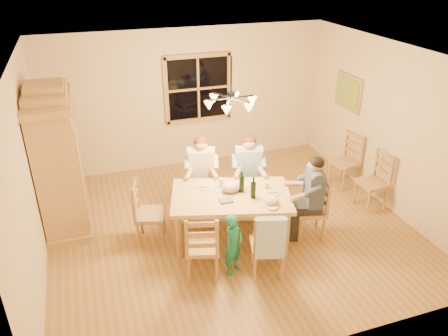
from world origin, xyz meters
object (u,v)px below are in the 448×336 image
object	(u,v)px
wine_bottle_a	(242,182)
chair_spare_front	(371,191)
chair_end_right	(310,219)
chair_far_left	(202,194)
chandelier	(231,101)
chair_near_right	(267,254)
chair_far_right	(248,193)
child	(233,245)
adult_plaid_man	(249,164)
adult_slate_man	(313,188)
chair_near_left	(203,256)
adult_woman	(201,165)
dining_table	(231,201)
chair_spare_back	(344,170)
wine_bottle_b	(253,187)
armoire	(59,164)
chair_end_left	(151,223)

from	to	relation	value
wine_bottle_a	chair_spare_front	distance (m)	2.44
chair_end_right	chair_spare_front	size ratio (longest dim) A/B	1.00
chair_far_left	chandelier	bearing A→B (deg)	130.00
chair_near_right	wine_bottle_a	xyz separation A→B (m)	(-0.02, 0.94, 0.62)
chandelier	chair_far_right	bearing A→B (deg)	42.06
chair_near_right	child	size ratio (longest dim) A/B	1.11
chair_far_right	adult_plaid_man	distance (m)	0.54
chair_end_right	adult_plaid_man	bearing A→B (deg)	46.64
chair_far_right	adult_slate_man	world-z (taller)	adult_slate_man
chair_near_left	chair_near_right	distance (m)	0.86
chair_near_left	adult_slate_man	world-z (taller)	adult_slate_man
chair_near_left	adult_woman	size ratio (longest dim) A/B	1.13
dining_table	wine_bottle_a	size ratio (longest dim) A/B	5.90
wine_bottle_a	chair_spare_back	bearing A→B (deg)	20.66
dining_table	child	world-z (taller)	child
wine_bottle_a	chair_spare_back	xyz separation A→B (m)	(2.36, 0.89, -0.62)
chandelier	wine_bottle_b	world-z (taller)	chandelier
chair_near_right	chair_end_right	xyz separation A→B (m)	(0.96, 0.58, 0.00)
armoire	adult_slate_man	bearing A→B (deg)	-23.94
chair_near_right	adult_plaid_man	xyz separation A→B (m)	(0.35, 1.59, 0.54)
chair_spare_back	dining_table	bearing A→B (deg)	97.11
wine_bottle_a	child	distance (m)	1.00
adult_plaid_man	child	distance (m)	1.68
child	adult_woman	bearing A→B (deg)	53.46
dining_table	chair_end_right	distance (m)	1.25
chair_end_right	adult_slate_man	world-z (taller)	adult_slate_man
wine_bottle_a	chair_spare_front	xyz separation A→B (m)	(2.36, 0.06, -0.62)
adult_woman	wine_bottle_a	xyz separation A→B (m)	(0.37, -0.87, 0.08)
adult_plaid_man	chair_spare_front	xyz separation A→B (m)	(1.99, -0.60, -0.54)
dining_table	chair_near_right	bearing A→B (deg)	-77.85
dining_table	chair_spare_back	bearing A→B (deg)	20.04
chair_far_left	adult_plaid_man	bearing A→B (deg)	-180.00
chair_end_left	adult_woman	world-z (taller)	adult_woman
child	chair_spare_front	bearing A→B (deg)	-18.30
adult_woman	chair_spare_front	xyz separation A→B (m)	(2.73, -0.80, -0.54)
adult_plaid_man	chair_spare_front	distance (m)	2.15
chair_end_left	adult_slate_man	world-z (taller)	adult_slate_man
adult_slate_man	wine_bottle_a	size ratio (longest dim) A/B	2.65
chair_end_left	wine_bottle_b	world-z (taller)	wine_bottle_b
chair_far_left	chair_spare_front	bearing A→B (deg)	179.32
chair_spare_back	chair_near_right	bearing A→B (deg)	115.02
chair_near_right	wine_bottle_a	size ratio (longest dim) A/B	3.00
chair_end_left	chair_spare_back	size ratio (longest dim) A/B	1.00
chair_far_left	adult_slate_man	size ratio (longest dim) A/B	1.13
child	chair_spare_back	bearing A→B (deg)	-4.11
wine_bottle_b	wine_bottle_a	bearing A→B (deg)	114.40
armoire	dining_table	world-z (taller)	armoire
chair_end_left	adult_slate_man	xyz separation A→B (m)	(2.31, -0.65, 0.54)
chair_far_right	adult_plaid_man	xyz separation A→B (m)	(0.00, -0.00, 0.54)
chandelier	chair_end_right	bearing A→B (deg)	-29.55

